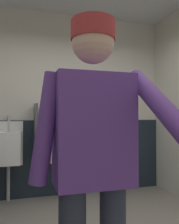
% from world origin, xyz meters
% --- Properties ---
extents(wall_back, '(3.83, 0.12, 2.87)m').
position_xyz_m(wall_back, '(0.00, 1.92, 1.43)').
color(wall_back, beige).
rests_on(wall_back, ground_plane).
extents(wainscot_band_back, '(3.23, 0.03, 1.16)m').
position_xyz_m(wainscot_band_back, '(0.00, 1.84, 0.58)').
color(wainscot_band_back, '#19232D').
rests_on(wainscot_band_back, ground_plane).
extents(urinal_left, '(0.40, 0.34, 1.24)m').
position_xyz_m(urinal_left, '(-0.86, 1.70, 0.78)').
color(urinal_left, white).
rests_on(urinal_left, ground_plane).
extents(urinal_middle, '(0.40, 0.34, 1.24)m').
position_xyz_m(urinal_middle, '(-0.11, 1.70, 0.78)').
color(urinal_middle, white).
rests_on(urinal_middle, ground_plane).
extents(urinal_right, '(0.40, 0.34, 1.24)m').
position_xyz_m(urinal_right, '(0.64, 1.70, 0.78)').
color(urinal_right, white).
rests_on(urinal_right, ground_plane).
extents(privacy_divider_panel, '(0.04, 0.40, 0.90)m').
position_xyz_m(privacy_divider_panel, '(-0.48, 1.63, 0.95)').
color(privacy_divider_panel, '#4C4C51').
extents(person, '(0.62, 0.60, 1.72)m').
position_xyz_m(person, '(-0.31, -0.61, 1.01)').
color(person, '#2D3342').
rests_on(person, ground_plane).
extents(soap_dispenser, '(0.10, 0.07, 0.18)m').
position_xyz_m(soap_dispenser, '(-0.24, 1.82, 1.34)').
color(soap_dispenser, silver).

